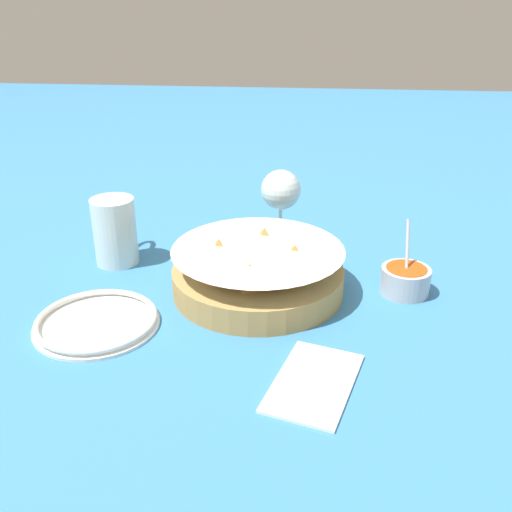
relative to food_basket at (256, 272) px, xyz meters
name	(u,v)px	position (x,y,z in m)	size (l,w,h in m)	color
ground_plane	(260,282)	(0.03, 0.00, -0.03)	(4.00, 4.00, 0.00)	teal
food_basket	(256,272)	(0.00, 0.00, 0.00)	(0.26, 0.26, 0.08)	#B2894C
sauce_cup	(405,279)	(0.02, -0.23, -0.01)	(0.08, 0.08, 0.11)	#B7B7BC
wine_glass	(281,192)	(0.22, -0.02, 0.06)	(0.07, 0.07, 0.13)	silver
beer_mug	(116,233)	(0.08, 0.25, 0.02)	(0.12, 0.07, 0.11)	silver
side_plate	(97,321)	(-0.13, 0.21, -0.03)	(0.17, 0.17, 0.01)	white
napkin	(314,381)	(-0.22, -0.09, -0.03)	(0.17, 0.13, 0.01)	white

